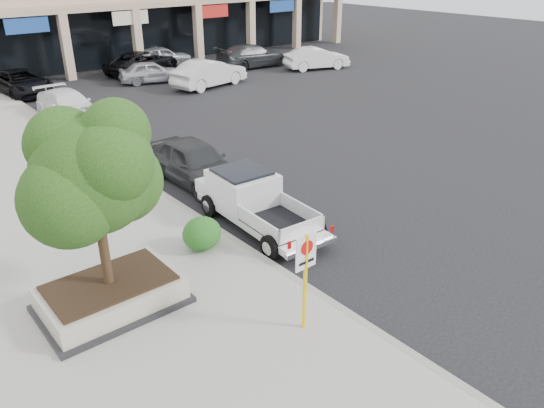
# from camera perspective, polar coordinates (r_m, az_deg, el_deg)

# --- Properties ---
(ground) EXTENTS (120.00, 120.00, 0.00)m
(ground) POSITION_cam_1_polar(r_m,az_deg,el_deg) (14.65, 6.58, -6.01)
(ground) COLOR black
(ground) RESTS_ON ground
(sidewalk) EXTENTS (8.00, 52.00, 0.15)m
(sidewalk) POSITION_cam_1_polar(r_m,az_deg,el_deg) (16.75, -22.48, -3.38)
(sidewalk) COLOR gray
(sidewalk) RESTS_ON ground
(curb) EXTENTS (0.20, 52.00, 0.15)m
(curb) POSITION_cam_1_polar(r_m,az_deg,el_deg) (18.04, -10.70, 0.30)
(curb) COLOR gray
(curb) RESTS_ON ground
(planter) EXTENTS (3.20, 2.20, 0.68)m
(planter) POSITION_cam_1_polar(r_m,az_deg,el_deg) (12.93, -16.92, -9.28)
(planter) COLOR black
(planter) RESTS_ON sidewalk
(planter_tree) EXTENTS (2.90, 2.55, 4.00)m
(planter_tree) POSITION_cam_1_polar(r_m,az_deg,el_deg) (11.75, -18.43, 3.21)
(planter_tree) COLOR black
(planter_tree) RESTS_ON planter
(no_parking_sign) EXTENTS (0.55, 0.09, 2.30)m
(no_parking_sign) POSITION_cam_1_polar(r_m,az_deg,el_deg) (11.13, 3.63, -7.04)
(no_parking_sign) COLOR yellow
(no_parking_sign) RESTS_ON sidewalk
(hedge) EXTENTS (1.10, 0.99, 0.93)m
(hedge) POSITION_cam_1_polar(r_m,az_deg,el_deg) (14.70, -7.56, -3.17)
(hedge) COLOR #174814
(hedge) RESTS_ON sidewalk
(pickup_truck) EXTENTS (2.15, 5.15, 1.59)m
(pickup_truck) POSITION_cam_1_polar(r_m,az_deg,el_deg) (15.87, -1.35, 0.03)
(pickup_truck) COLOR silver
(pickup_truck) RESTS_ON ground
(curb_car_a) EXTENTS (1.90, 4.63, 1.57)m
(curb_car_a) POSITION_cam_1_polar(r_m,az_deg,el_deg) (19.28, -8.27, 4.46)
(curb_car_a) COLOR #292B2D
(curb_car_a) RESTS_ON ground
(curb_car_b) EXTENTS (1.79, 4.24, 1.36)m
(curb_car_b) POSITION_cam_1_polar(r_m,az_deg,el_deg) (25.10, -17.38, 8.26)
(curb_car_b) COLOR #A9AAB1
(curb_car_b) RESTS_ON ground
(curb_car_c) EXTENTS (2.14, 4.90, 1.40)m
(curb_car_c) POSITION_cam_1_polar(r_m,az_deg,el_deg) (28.72, -21.06, 9.85)
(curb_car_c) COLOR white
(curb_car_c) RESTS_ON ground
(curb_car_d) EXTENTS (2.89, 5.33, 1.42)m
(curb_car_d) POSITION_cam_1_polar(r_m,az_deg,el_deg) (35.19, -25.39, 11.74)
(curb_car_d) COLOR black
(curb_car_d) RESTS_ON ground
(lot_car_a) EXTENTS (4.34, 2.70, 1.38)m
(lot_car_a) POSITION_cam_1_polar(r_m,az_deg,el_deg) (35.86, -12.86, 13.70)
(lot_car_a) COLOR #A8A9B0
(lot_car_a) RESTS_ON ground
(lot_car_b) EXTENTS (5.33, 2.70, 1.68)m
(lot_car_b) POSITION_cam_1_polar(r_m,az_deg,el_deg) (34.09, -6.77, 13.81)
(lot_car_b) COLOR silver
(lot_car_b) RESTS_ON ground
(lot_car_c) EXTENTS (5.66, 2.39, 1.63)m
(lot_car_c) POSITION_cam_1_polar(r_m,az_deg,el_deg) (40.06, -2.11, 15.65)
(lot_car_c) COLOR #292C2E
(lot_car_c) RESTS_ON ground
(lot_car_d) EXTENTS (6.11, 4.40, 1.55)m
(lot_car_d) POSITION_cam_1_polar(r_m,az_deg,el_deg) (38.74, -13.75, 14.57)
(lot_car_d) COLOR black
(lot_car_d) RESTS_ON ground
(lot_car_e) EXTENTS (4.50, 1.90, 1.52)m
(lot_car_e) POSITION_cam_1_polar(r_m,az_deg,el_deg) (40.70, -11.82, 15.23)
(lot_car_e) COLOR #9A9BA2
(lot_car_e) RESTS_ON ground
(lot_car_f) EXTENTS (4.91, 2.98, 1.53)m
(lot_car_f) POSITION_cam_1_polar(r_m,az_deg,el_deg) (39.48, 4.83, 15.36)
(lot_car_f) COLOR silver
(lot_car_f) RESTS_ON ground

